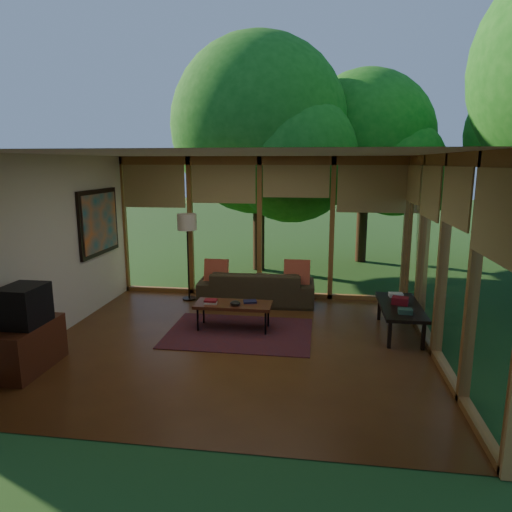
% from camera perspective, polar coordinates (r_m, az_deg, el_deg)
% --- Properties ---
extents(floor, '(5.50, 5.50, 0.00)m').
position_cam_1_polar(floor, '(6.75, -2.45, -10.92)').
color(floor, brown).
rests_on(floor, ground).
extents(ceiling, '(5.50, 5.50, 0.00)m').
position_cam_1_polar(ceiling, '(6.23, -2.67, 12.66)').
color(ceiling, silver).
rests_on(ceiling, ground).
extents(wall_left, '(0.04, 5.00, 2.70)m').
position_cam_1_polar(wall_left, '(7.37, -24.08, 0.95)').
color(wall_left, beige).
rests_on(wall_left, ground).
extents(wall_front, '(5.50, 0.04, 2.70)m').
position_cam_1_polar(wall_front, '(4.00, -9.19, -6.53)').
color(wall_front, beige).
rests_on(wall_front, ground).
extents(window_wall_back, '(5.50, 0.12, 2.70)m').
position_cam_1_polar(window_wall_back, '(8.79, 0.45, 3.54)').
color(window_wall_back, '#9B6730').
rests_on(window_wall_back, ground).
extents(window_wall_right, '(0.12, 5.00, 2.70)m').
position_cam_1_polar(window_wall_right, '(6.45, 22.24, -0.30)').
color(window_wall_right, '#9B6730').
rests_on(window_wall_right, ground).
extents(tree_nw, '(4.11, 4.11, 5.48)m').
position_cam_1_polar(tree_nw, '(11.06, 0.40, 15.98)').
color(tree_nw, '#352213').
rests_on(tree_nw, ground).
extents(tree_ne, '(3.45, 3.45, 4.89)m').
position_cam_1_polar(tree_ne, '(12.32, 13.54, 13.99)').
color(tree_ne, '#352213').
rests_on(tree_ne, ground).
extents(rug, '(2.21, 1.56, 0.01)m').
position_cam_1_polar(rug, '(7.14, -2.09, -9.56)').
color(rug, maroon).
rests_on(rug, floor).
extents(sofa, '(2.16, 0.92, 0.62)m').
position_cam_1_polar(sofa, '(8.51, 0.07, -3.88)').
color(sofa, '#3A311D').
rests_on(sofa, floor).
extents(pillow_left, '(0.44, 0.23, 0.46)m').
position_cam_1_polar(pillow_left, '(8.53, -4.98, -1.90)').
color(pillow_left, '#9B210E').
rests_on(pillow_left, sofa).
extents(pillow_right, '(0.47, 0.25, 0.49)m').
position_cam_1_polar(pillow_right, '(8.32, 5.15, -2.12)').
color(pillow_right, '#9B210E').
rests_on(pillow_right, sofa).
extents(ct_book_lower, '(0.22, 0.18, 0.03)m').
position_cam_1_polar(ct_book_lower, '(7.19, -5.68, -5.79)').
color(ct_book_lower, beige).
rests_on(ct_book_lower, coffee_table).
extents(ct_book_upper, '(0.20, 0.15, 0.03)m').
position_cam_1_polar(ct_book_upper, '(7.18, -5.68, -5.56)').
color(ct_book_upper, maroon).
rests_on(ct_book_upper, coffee_table).
extents(ct_book_side, '(0.23, 0.20, 0.03)m').
position_cam_1_polar(ct_book_side, '(7.20, -0.77, -5.71)').
color(ct_book_side, '#161631').
rests_on(ct_book_side, coffee_table).
extents(ct_bowl, '(0.16, 0.16, 0.07)m').
position_cam_1_polar(ct_bowl, '(7.06, -2.60, -5.91)').
color(ct_bowl, black).
rests_on(ct_bowl, coffee_table).
extents(media_cabinet, '(0.50, 1.00, 0.60)m').
position_cam_1_polar(media_cabinet, '(6.54, -26.72, -10.13)').
color(media_cabinet, '#582818').
rests_on(media_cabinet, floor).
extents(television, '(0.45, 0.55, 0.50)m').
position_cam_1_polar(television, '(6.36, -27.02, -5.53)').
color(television, black).
rests_on(television, media_cabinet).
extents(console_book_a, '(0.21, 0.16, 0.07)m').
position_cam_1_polar(console_book_a, '(6.93, 18.15, -6.57)').
color(console_book_a, '#315645').
rests_on(console_book_a, side_console).
extents(console_book_b, '(0.28, 0.23, 0.11)m').
position_cam_1_polar(console_book_b, '(7.35, 17.57, -5.35)').
color(console_book_b, maroon).
rests_on(console_book_b, side_console).
extents(console_book_c, '(0.22, 0.17, 0.06)m').
position_cam_1_polar(console_book_c, '(7.73, 17.09, -4.67)').
color(console_book_c, beige).
rests_on(console_book_c, side_console).
extents(floor_lamp, '(0.36, 0.36, 1.65)m').
position_cam_1_polar(floor_lamp, '(8.61, -8.61, 3.61)').
color(floor_lamp, black).
rests_on(floor_lamp, floor).
extents(coffee_table, '(1.20, 0.50, 0.43)m').
position_cam_1_polar(coffee_table, '(7.18, -2.85, -6.19)').
color(coffee_table, '#582818').
rests_on(coffee_table, floor).
extents(side_console, '(0.60, 1.40, 0.46)m').
position_cam_1_polar(side_console, '(7.33, 17.58, -6.21)').
color(side_console, black).
rests_on(side_console, floor).
extents(wall_painting, '(0.06, 1.35, 1.15)m').
position_cam_1_polar(wall_painting, '(8.52, -19.02, 4.01)').
color(wall_painting, black).
rests_on(wall_painting, wall_left).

